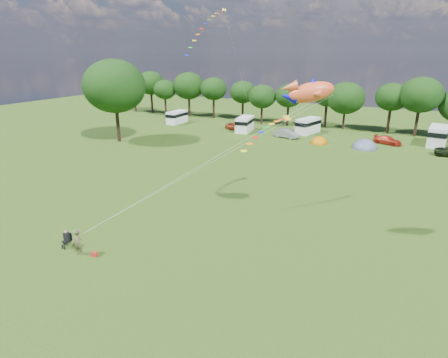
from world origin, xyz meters
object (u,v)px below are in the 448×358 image
at_px(kite_flyer, 78,243).
at_px(fish_kite, 307,92).
at_px(big_tree, 114,86).
at_px(campervan_a, 177,117).
at_px(tent_orange, 319,143).
at_px(campervan_c, 308,125).
at_px(camp_chair, 67,237).
at_px(car_c, 388,140).
at_px(car_a, 236,126).
at_px(tent_greyblue, 364,148).
at_px(campervan_b, 245,124).
at_px(campervan_d, 438,135).
at_px(car_b, 286,134).

bearing_deg(kite_flyer, fish_kite, 20.64).
distance_m(big_tree, campervan_a, 19.84).
height_order(big_tree, fish_kite, big_tree).
distance_m(big_tree, kite_flyer, 38.62).
relative_size(campervan_a, tent_orange, 1.69).
bearing_deg(campervan_c, tent_orange, -137.56).
distance_m(tent_orange, kite_flyer, 44.35).
bearing_deg(camp_chair, kite_flyer, -18.59).
height_order(car_c, fish_kite, fish_kite).
xyz_separation_m(car_a, tent_greyblue, (24.05, -3.74, -0.70)).
xyz_separation_m(campervan_b, tent_greyblue, (22.02, -3.49, -1.44)).
height_order(tent_greyblue, kite_flyer, kite_flyer).
height_order(big_tree, campervan_d, big_tree).
bearing_deg(camp_chair, campervan_c, 80.12).
relative_size(campervan_a, camp_chair, 3.64).
height_order(car_a, tent_greyblue, tent_greyblue).
bearing_deg(campervan_b, car_a, 74.27).
bearing_deg(campervan_d, campervan_b, 101.81).
xyz_separation_m(campervan_d, fish_kite, (-10.95, -40.81, 9.94)).
distance_m(big_tree, tent_greyblue, 40.91).
distance_m(car_c, camp_chair, 51.41).
xyz_separation_m(campervan_a, campervan_d, (48.13, 2.64, 0.27)).
relative_size(campervan_b, fish_kite, 1.43).
xyz_separation_m(car_c, campervan_c, (-13.90, 2.69, 0.82)).
xyz_separation_m(big_tree, kite_flyer, (22.97, -29.98, -8.07)).
relative_size(big_tree, camp_chair, 9.25).
distance_m(car_c, campervan_b, 24.98).
distance_m(campervan_b, campervan_c, 11.67).
height_order(car_a, campervan_a, campervan_a).
xyz_separation_m(car_b, camp_chair, (-2.95, -44.77, 0.10)).
bearing_deg(campervan_c, camp_chair, -171.75).
bearing_deg(car_b, camp_chair, -170.16).
xyz_separation_m(car_b, campervan_d, (23.33, 5.71, 0.89)).
distance_m(car_a, camp_chair, 47.53).
bearing_deg(camp_chair, campervan_b, 93.15).
bearing_deg(tent_orange, camp_chair, -101.86).
distance_m(campervan_b, camp_chair, 47.00).
distance_m(campervan_b, tent_orange, 15.31).
bearing_deg(kite_flyer, campervan_b, 83.13).
distance_m(car_b, tent_greyblue, 13.40).
height_order(big_tree, car_a, big_tree).
bearing_deg(kite_flyer, camp_chair, 149.45).
bearing_deg(tent_orange, campervan_a, 171.61).
height_order(campervan_c, tent_orange, campervan_c).
xyz_separation_m(campervan_a, tent_orange, (30.93, -4.56, -1.35)).
distance_m(campervan_b, tent_greyblue, 22.34).
bearing_deg(campervan_a, campervan_c, -84.94).
bearing_deg(camp_chair, car_b, 82.31).
xyz_separation_m(campervan_d, tent_orange, (-17.20, -7.20, -1.62)).
height_order(big_tree, car_c, big_tree).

